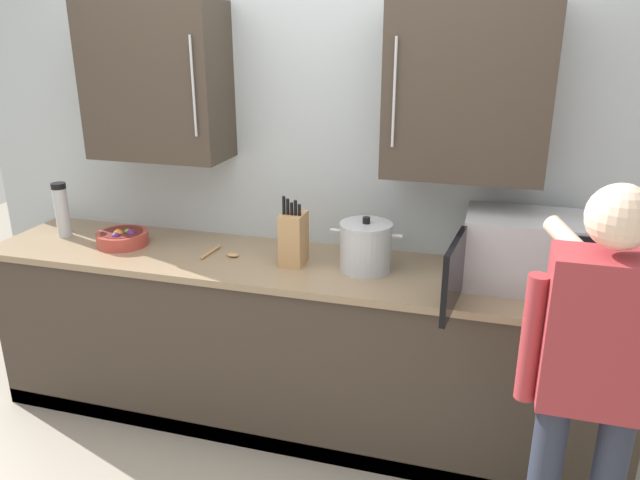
% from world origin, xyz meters
% --- Properties ---
extents(back_wall_tiled, '(3.95, 0.44, 2.50)m').
position_xyz_m(back_wall_tiled, '(0.00, 1.03, 1.38)').
color(back_wall_tiled, '#B2BCC1').
rests_on(back_wall_tiled, ground_plane).
extents(counter_unit, '(3.23, 0.64, 0.91)m').
position_xyz_m(counter_unit, '(0.00, 0.72, 0.45)').
color(counter_unit, '#3D3328').
rests_on(counter_unit, ground_plane).
extents(microwave_oven, '(0.59, 0.75, 0.32)m').
position_xyz_m(microwave_oven, '(1.05, 0.75, 1.07)').
color(microwave_oven, '#B7BABF').
rests_on(microwave_oven, counter_unit).
extents(stock_pot, '(0.34, 0.25, 0.26)m').
position_xyz_m(stock_pot, '(0.36, 0.73, 1.03)').
color(stock_pot, '#B7BABF').
rests_on(stock_pot, counter_unit).
extents(wooden_spoon, '(0.17, 0.19, 0.02)m').
position_xyz_m(wooden_spoon, '(-0.38, 0.71, 0.92)').
color(wooden_spoon, tan).
rests_on(wooden_spoon, counter_unit).
extents(fruit_bowl, '(0.27, 0.27, 0.09)m').
position_xyz_m(fruit_bowl, '(-0.95, 0.71, 0.95)').
color(fruit_bowl, '#AD3D33').
rests_on(fruit_bowl, counter_unit).
extents(thermos_flask, '(0.08, 0.08, 0.30)m').
position_xyz_m(thermos_flask, '(-1.34, 0.74, 1.06)').
color(thermos_flask, '#B7BABF').
rests_on(thermos_flask, counter_unit).
extents(knife_block, '(0.11, 0.15, 0.34)m').
position_xyz_m(knife_block, '(0.00, 0.71, 1.04)').
color(knife_block, tan).
rests_on(knife_block, counter_unit).
extents(person_figure, '(0.44, 0.61, 1.59)m').
position_xyz_m(person_figure, '(1.27, -0.04, 0.95)').
color(person_figure, '#282D3D').
rests_on(person_figure, ground_plane).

